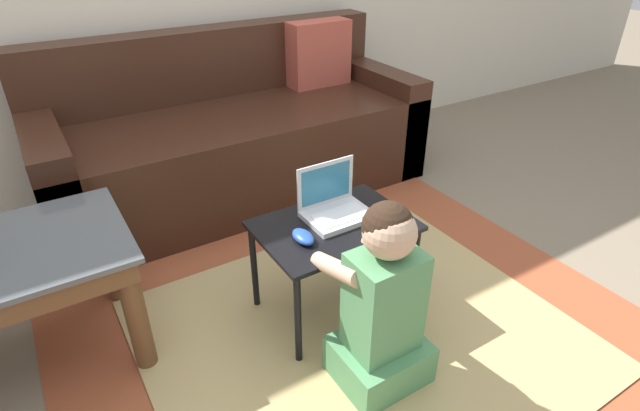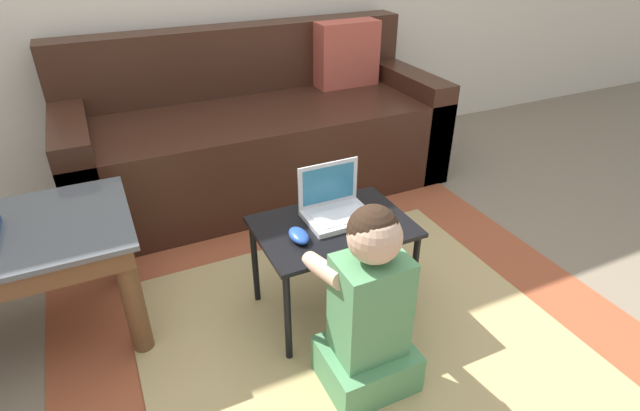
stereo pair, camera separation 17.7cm
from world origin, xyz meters
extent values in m
plane|color=#7F705B|center=(0.00, 0.00, 0.00)|extent=(16.00, 16.00, 0.00)
cube|color=#9E4C2D|center=(0.06, -0.08, 0.00)|extent=(2.05, 1.83, 0.01)
cube|color=tan|center=(0.06, -0.08, 0.01)|extent=(1.47, 1.32, 0.00)
cube|color=#381E14|center=(0.15, 1.18, 0.23)|extent=(1.96, 0.80, 0.47)
cube|color=#381E14|center=(0.15, 1.49, 0.65)|extent=(1.96, 0.18, 0.36)
cube|color=#381E14|center=(-0.74, 1.18, 0.28)|extent=(0.16, 0.80, 0.57)
cube|color=#381E14|center=(1.05, 1.18, 0.28)|extent=(0.16, 0.80, 0.57)
cube|color=#B24C3D|center=(0.75, 1.33, 0.65)|extent=(0.36, 0.14, 0.36)
cylinder|color=brown|center=(-0.64, 0.20, 0.22)|extent=(0.07, 0.07, 0.45)
cylinder|color=brown|center=(-0.64, 0.61, 0.22)|extent=(0.07, 0.07, 0.45)
cube|color=black|center=(0.06, 0.10, 0.38)|extent=(0.55, 0.38, 0.02)
cylinder|color=black|center=(-0.19, -0.06, 0.19)|extent=(0.02, 0.02, 0.37)
cylinder|color=black|center=(0.31, -0.06, 0.19)|extent=(0.02, 0.02, 0.37)
cylinder|color=black|center=(-0.19, 0.27, 0.19)|extent=(0.02, 0.02, 0.37)
cylinder|color=black|center=(0.31, 0.27, 0.19)|extent=(0.02, 0.02, 0.37)
cube|color=silver|center=(0.09, 0.13, 0.40)|extent=(0.24, 0.18, 0.02)
cube|color=silver|center=(0.09, 0.11, 0.41)|extent=(0.19, 0.11, 0.00)
cube|color=silver|center=(0.09, 0.21, 0.49)|extent=(0.24, 0.01, 0.17)
cube|color=teal|center=(0.09, 0.21, 0.49)|extent=(0.20, 0.00, 0.14)
ellipsoid|color=#234CB2|center=(-0.09, 0.07, 0.41)|extent=(0.06, 0.10, 0.03)
cube|color=#518E5B|center=(0.00, -0.26, 0.08)|extent=(0.28, 0.25, 0.15)
cube|color=#518E5B|center=(0.00, -0.26, 0.32)|extent=(0.21, 0.16, 0.35)
sphere|color=tan|center=(0.00, -0.26, 0.58)|extent=(0.16, 0.16, 0.16)
sphere|color=black|center=(0.00, -0.25, 0.59)|extent=(0.15, 0.15, 0.15)
cylinder|color=tan|center=(-0.10, -0.15, 0.42)|extent=(0.06, 0.24, 0.12)
cylinder|color=tan|center=(0.10, -0.15, 0.42)|extent=(0.06, 0.24, 0.12)
camera|label=1|loc=(-0.78, -1.14, 1.35)|focal=28.00mm
camera|label=2|loc=(-0.62, -1.23, 1.35)|focal=28.00mm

